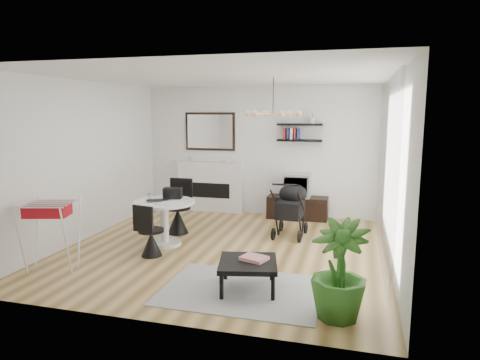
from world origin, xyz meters
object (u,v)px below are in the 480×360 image
(drying_rack, at_px, (51,235))
(stroller, at_px, (291,211))
(potted_plant, at_px, (339,270))
(dining_table, at_px, (164,216))
(tv_console, at_px, (297,208))
(fireplace, at_px, (210,180))
(coffee_table, at_px, (248,264))
(crt_tv, at_px, (297,185))

(drying_rack, relative_size, stroller, 0.95)
(stroller, relative_size, potted_plant, 0.95)
(stroller, xyz_separation_m, potted_plant, (0.95, -2.93, 0.10))
(dining_table, height_order, drying_rack, drying_rack)
(tv_console, xyz_separation_m, potted_plant, (1.00, -4.17, 0.31))
(fireplace, xyz_separation_m, dining_table, (0.07, -2.47, -0.20))
(stroller, height_order, coffee_table, stroller)
(tv_console, xyz_separation_m, drying_rack, (-2.89, -3.79, 0.28))
(fireplace, distance_m, dining_table, 2.48)
(drying_rack, xyz_separation_m, coffee_table, (2.78, 0.07, -0.18))
(coffee_table, distance_m, potted_plant, 1.21)
(drying_rack, distance_m, coffee_table, 2.79)
(crt_tv, xyz_separation_m, coffee_table, (-0.09, -3.72, -0.36))
(crt_tv, distance_m, stroller, 1.26)
(crt_tv, relative_size, drying_rack, 0.57)
(dining_table, xyz_separation_m, potted_plant, (2.88, -1.85, 0.05))
(tv_console, height_order, drying_rack, drying_rack)
(coffee_table, bearing_deg, potted_plant, -22.02)
(tv_console, xyz_separation_m, stroller, (0.05, -1.24, 0.21))
(fireplace, height_order, stroller, fireplace)
(drying_rack, bearing_deg, potted_plant, -20.81)
(tv_console, bearing_deg, drying_rack, -127.33)
(crt_tv, relative_size, dining_table, 0.54)
(drying_rack, relative_size, coffee_table, 1.16)
(tv_console, bearing_deg, dining_table, -128.96)
(stroller, bearing_deg, drying_rack, -135.40)
(drying_rack, xyz_separation_m, potted_plant, (3.89, -0.38, 0.03))
(fireplace, distance_m, tv_console, 2.01)
(drying_rack, height_order, potted_plant, potted_plant)
(tv_console, distance_m, dining_table, 3.00)
(crt_tv, height_order, dining_table, crt_tv)
(tv_console, bearing_deg, fireplace, 175.69)
(dining_table, height_order, stroller, stroller)
(dining_table, relative_size, coffee_table, 1.20)
(fireplace, height_order, potted_plant, fireplace)
(crt_tv, bearing_deg, potted_plant, -76.26)
(fireplace, distance_m, stroller, 2.45)
(tv_console, distance_m, crt_tv, 0.47)
(drying_rack, distance_m, stroller, 3.89)
(tv_console, distance_m, coffee_table, 3.72)
(fireplace, bearing_deg, coffee_table, -64.47)
(fireplace, distance_m, drying_rack, 4.05)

